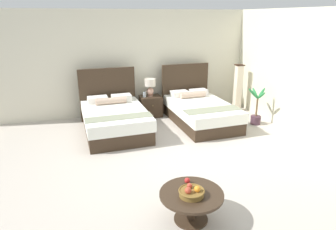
{
  "coord_description": "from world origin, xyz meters",
  "views": [
    {
      "loc": [
        -1.72,
        -4.73,
        2.53
      ],
      "look_at": [
        -0.15,
        0.49,
        0.71
      ],
      "focal_mm": 31.81,
      "sensor_mm": 36.0,
      "label": 1
    }
  ],
  "objects_px": {
    "potted_palm": "(256,112)",
    "bed_near_window": "(115,118)",
    "bed_near_corner": "(200,111)",
    "table_lamp": "(150,85)",
    "floor_lamp_corner": "(238,88)",
    "fruit_bowl": "(192,192)",
    "coffee_table": "(191,200)",
    "vase": "(144,95)",
    "nightstand": "(150,106)",
    "loose_apple": "(187,181)"
  },
  "relations": [
    {
      "from": "table_lamp",
      "to": "floor_lamp_corner",
      "type": "relative_size",
      "value": 0.35
    },
    {
      "from": "table_lamp",
      "to": "vase",
      "type": "height_order",
      "value": "table_lamp"
    },
    {
      "from": "loose_apple",
      "to": "nightstand",
      "type": "bearing_deg",
      "value": 83.42
    },
    {
      "from": "nightstand",
      "to": "fruit_bowl",
      "type": "xyz_separation_m",
      "value": [
        -0.52,
        -4.34,
        0.18
      ]
    },
    {
      "from": "potted_palm",
      "to": "coffee_table",
      "type": "bearing_deg",
      "value": -133.77
    },
    {
      "from": "floor_lamp_corner",
      "to": "potted_palm",
      "type": "xyz_separation_m",
      "value": [
        -0.1,
        -1.12,
        -0.35
      ]
    },
    {
      "from": "loose_apple",
      "to": "floor_lamp_corner",
      "type": "relative_size",
      "value": 0.06
    },
    {
      "from": "bed_near_window",
      "to": "loose_apple",
      "type": "bearing_deg",
      "value": -79.77
    },
    {
      "from": "nightstand",
      "to": "coffee_table",
      "type": "height_order",
      "value": "nightstand"
    },
    {
      "from": "floor_lamp_corner",
      "to": "bed_near_corner",
      "type": "bearing_deg",
      "value": -155.76
    },
    {
      "from": "floor_lamp_corner",
      "to": "potted_palm",
      "type": "relative_size",
      "value": 1.39
    },
    {
      "from": "nightstand",
      "to": "vase",
      "type": "distance_m",
      "value": 0.38
    },
    {
      "from": "bed_near_corner",
      "to": "fruit_bowl",
      "type": "xyz_separation_m",
      "value": [
        -1.56,
        -3.49,
        0.15
      ]
    },
    {
      "from": "table_lamp",
      "to": "vase",
      "type": "bearing_deg",
      "value": -159.64
    },
    {
      "from": "potted_palm",
      "to": "floor_lamp_corner",
      "type": "bearing_deg",
      "value": 84.76
    },
    {
      "from": "loose_apple",
      "to": "potted_palm",
      "type": "distance_m",
      "value": 3.88
    },
    {
      "from": "potted_palm",
      "to": "bed_near_window",
      "type": "bearing_deg",
      "value": 171.63
    },
    {
      "from": "bed_near_corner",
      "to": "nightstand",
      "type": "xyz_separation_m",
      "value": [
        -1.04,
        0.85,
        -0.04
      ]
    },
    {
      "from": "fruit_bowl",
      "to": "loose_apple",
      "type": "height_order",
      "value": "fruit_bowl"
    },
    {
      "from": "vase",
      "to": "floor_lamp_corner",
      "type": "bearing_deg",
      "value": -4.15
    },
    {
      "from": "bed_near_window",
      "to": "vase",
      "type": "distance_m",
      "value": 1.23
    },
    {
      "from": "bed_near_corner",
      "to": "vase",
      "type": "height_order",
      "value": "bed_near_corner"
    },
    {
      "from": "nightstand",
      "to": "vase",
      "type": "height_order",
      "value": "vase"
    },
    {
      "from": "bed_near_corner",
      "to": "vase",
      "type": "relative_size",
      "value": 16.33
    },
    {
      "from": "bed_near_window",
      "to": "loose_apple",
      "type": "relative_size",
      "value": 27.54
    },
    {
      "from": "nightstand",
      "to": "vase",
      "type": "relative_size",
      "value": 3.99
    },
    {
      "from": "vase",
      "to": "nightstand",
      "type": "bearing_deg",
      "value": 13.88
    },
    {
      "from": "vase",
      "to": "coffee_table",
      "type": "bearing_deg",
      "value": -94.5
    },
    {
      "from": "bed_near_window",
      "to": "table_lamp",
      "type": "height_order",
      "value": "bed_near_window"
    },
    {
      "from": "fruit_bowl",
      "to": "coffee_table",
      "type": "bearing_deg",
      "value": 67.51
    },
    {
      "from": "nightstand",
      "to": "table_lamp",
      "type": "bearing_deg",
      "value": 90.0
    },
    {
      "from": "bed_near_corner",
      "to": "table_lamp",
      "type": "distance_m",
      "value": 1.45
    },
    {
      "from": "bed_near_window",
      "to": "table_lamp",
      "type": "distance_m",
      "value": 1.45
    },
    {
      "from": "nightstand",
      "to": "potted_palm",
      "type": "xyz_separation_m",
      "value": [
        2.32,
        -1.35,
        0.03
      ]
    },
    {
      "from": "bed_near_window",
      "to": "bed_near_corner",
      "type": "height_order",
      "value": "bed_near_corner"
    },
    {
      "from": "table_lamp",
      "to": "floor_lamp_corner",
      "type": "bearing_deg",
      "value": -5.84
    },
    {
      "from": "nightstand",
      "to": "loose_apple",
      "type": "height_order",
      "value": "nightstand"
    },
    {
      "from": "bed_near_window",
      "to": "nightstand",
      "type": "relative_size",
      "value": 3.87
    },
    {
      "from": "nightstand",
      "to": "potted_palm",
      "type": "distance_m",
      "value": 2.68
    },
    {
      "from": "loose_apple",
      "to": "coffee_table",
      "type": "bearing_deg",
      "value": -96.94
    },
    {
      "from": "coffee_table",
      "to": "potted_palm",
      "type": "bearing_deg",
      "value": 46.23
    },
    {
      "from": "nightstand",
      "to": "loose_apple",
      "type": "bearing_deg",
      "value": -96.58
    },
    {
      "from": "loose_apple",
      "to": "potted_palm",
      "type": "xyz_separation_m",
      "value": [
        2.78,
        2.7,
        -0.15
      ]
    },
    {
      "from": "loose_apple",
      "to": "potted_palm",
      "type": "bearing_deg",
      "value": 44.13
    },
    {
      "from": "bed_near_window",
      "to": "nightstand",
      "type": "height_order",
      "value": "bed_near_window"
    },
    {
      "from": "bed_near_corner",
      "to": "loose_apple",
      "type": "xyz_separation_m",
      "value": [
        -1.51,
        -3.2,
        0.14
      ]
    },
    {
      "from": "bed_near_corner",
      "to": "coffee_table",
      "type": "height_order",
      "value": "bed_near_corner"
    },
    {
      "from": "fruit_bowl",
      "to": "loose_apple",
      "type": "distance_m",
      "value": 0.29
    },
    {
      "from": "fruit_bowl",
      "to": "bed_near_window",
      "type": "bearing_deg",
      "value": 98.58
    },
    {
      "from": "table_lamp",
      "to": "fruit_bowl",
      "type": "xyz_separation_m",
      "value": [
        -0.52,
        -4.36,
        -0.37
      ]
    }
  ]
}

